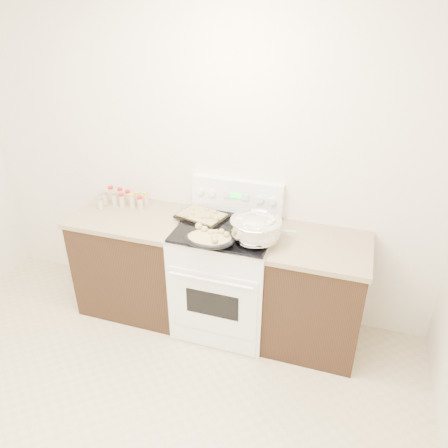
% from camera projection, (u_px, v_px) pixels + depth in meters
% --- Properties ---
extents(room_shell, '(4.10, 3.60, 2.75)m').
position_uv_depth(room_shell, '(51.00, 214.00, 1.91)').
color(room_shell, silver).
rests_on(room_shell, ground).
extents(counter_left, '(0.93, 0.67, 0.92)m').
position_uv_depth(counter_left, '(136.00, 261.00, 3.83)').
color(counter_left, black).
rests_on(counter_left, ground).
extents(counter_right, '(0.73, 0.67, 0.92)m').
position_uv_depth(counter_right, '(315.00, 295.00, 3.40)').
color(counter_right, black).
rests_on(counter_right, ground).
extents(kitchen_range, '(0.78, 0.73, 1.22)m').
position_uv_depth(kitchen_range, '(226.00, 275.00, 3.58)').
color(kitchen_range, white).
rests_on(kitchen_range, ground).
extents(mixing_bowl, '(0.44, 0.44, 0.22)m').
position_uv_depth(mixing_bowl, '(256.00, 230.00, 3.15)').
color(mixing_bowl, silver).
rests_on(mixing_bowl, kitchen_range).
extents(roasting_pan, '(0.39, 0.29, 0.12)m').
position_uv_depth(roasting_pan, '(210.00, 238.00, 3.12)').
color(roasting_pan, black).
rests_on(roasting_pan, kitchen_range).
extents(baking_sheet, '(0.44, 0.36, 0.06)m').
position_uv_depth(baking_sheet, '(202.00, 216.00, 3.49)').
color(baking_sheet, black).
rests_on(baking_sheet, kitchen_range).
extents(wooden_spoon, '(0.05, 0.28, 0.04)m').
position_uv_depth(wooden_spoon, '(237.00, 229.00, 3.32)').
color(wooden_spoon, '#A7864C').
rests_on(wooden_spoon, kitchen_range).
extents(blue_ladle, '(0.25, 0.18, 0.10)m').
position_uv_depth(blue_ladle, '(267.00, 235.00, 3.19)').
color(blue_ladle, '#A0DAEF').
rests_on(blue_ladle, kitchen_range).
extents(spice_jars, '(0.39, 0.24, 0.13)m').
position_uv_depth(spice_jars, '(123.00, 198.00, 3.74)').
color(spice_jars, '#BFB28C').
rests_on(spice_jars, counter_left).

